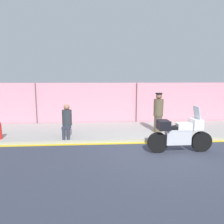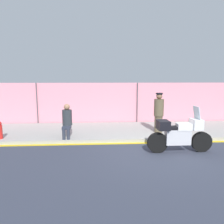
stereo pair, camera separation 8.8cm
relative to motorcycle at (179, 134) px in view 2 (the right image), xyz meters
name	(u,v)px [view 2 (the right image)]	position (x,y,z in m)	size (l,w,h in m)	color
ground_plane	(161,153)	(-0.61, -0.02, -0.63)	(120.00, 120.00, 0.00)	#333847
sidewalk	(143,130)	(-0.61, 2.81, -0.56)	(38.31, 3.27, 0.14)	#9E9E99
curb_paint_stripe	(152,143)	(-0.61, 1.08, -0.62)	(38.31, 0.18, 0.01)	gold
storefront_fence	(137,104)	(-0.61, 4.53, 0.47)	(36.40, 0.17, 2.20)	pink
motorcycle	(179,134)	(0.00, 0.00, 0.00)	(2.17, 0.50, 1.54)	black
officer_standing	(159,112)	(-0.10, 2.17, 0.37)	(0.41, 0.41, 1.69)	brown
person_seated_on_curb	(67,119)	(-3.88, 1.63, 0.23)	(0.38, 0.67, 1.31)	#2D3342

